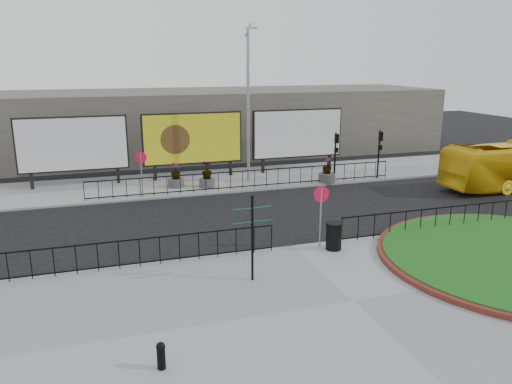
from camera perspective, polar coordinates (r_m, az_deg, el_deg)
name	(u,v)px	position (r m, az deg, el deg)	size (l,w,h in m)	color
ground	(292,248)	(20.17, 4.19, -6.43)	(90.00, 90.00, 0.00)	black
pavement_near	(353,303)	(16.03, 11.01, -12.32)	(30.00, 10.00, 0.12)	gray
pavement_far	(221,180)	(31.11, -4.05, 1.34)	(44.00, 6.00, 0.12)	gray
railing_near_left	(140,252)	(18.38, -13.16, -6.73)	(10.00, 0.10, 1.10)	black
railing_near_right	(436,219)	(22.85, 19.85, -2.95)	(9.00, 0.10, 1.10)	black
railing_far	(249,179)	(28.69, -0.84, 1.47)	(18.00, 0.10, 1.10)	black
speed_sign_far	(141,164)	(27.43, -13.01, 3.13)	(0.64, 0.07, 2.47)	gray
speed_sign_near	(321,203)	(19.60, 7.44, -1.24)	(0.64, 0.07, 2.47)	gray
billboard_left	(73,144)	(30.77, -20.21, 5.13)	(6.20, 0.31, 4.10)	black
billboard_mid	(193,139)	(31.25, -7.25, 6.06)	(6.20, 0.31, 4.10)	black
billboard_right	(298,134)	(33.23, 4.77, 6.65)	(6.20, 0.31, 4.10)	black
lamp_post	(248,104)	(29.79, -0.89, 10.07)	(0.74, 0.18, 9.23)	gray
signal_pole_a	(336,150)	(30.46, 9.11, 4.81)	(0.22, 0.26, 3.00)	black
signal_pole_b	(380,147)	(31.91, 13.95, 5.02)	(0.22, 0.26, 3.00)	black
building_backdrop	(190,123)	(40.33, -7.55, 7.87)	(40.00, 10.00, 5.00)	#605D54
fingerpost_sign	(252,230)	(16.44, -0.43, -4.32)	(1.39, 0.29, 2.96)	black
bollard	(161,354)	(12.72, -10.80, -17.76)	(0.23, 0.23, 0.70)	black
litter_bin	(334,236)	(19.74, 8.89, -4.98)	(0.66, 0.66, 1.09)	black
planter_a	(176,178)	(29.42, -9.15, 1.58)	(0.92, 0.92, 1.44)	#4C4C4F
planter_b	(207,176)	(29.22, -5.63, 1.78)	(0.93, 0.93, 1.56)	#4C4C4F
planter_c	(327,173)	(30.57, 8.11, 2.15)	(1.01, 1.01, 1.53)	#4C4C4F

